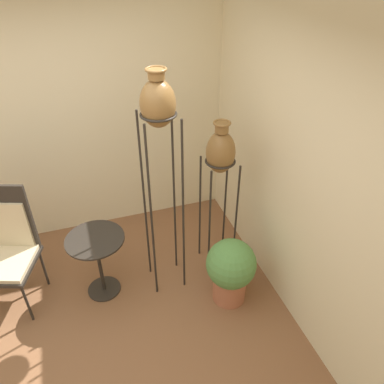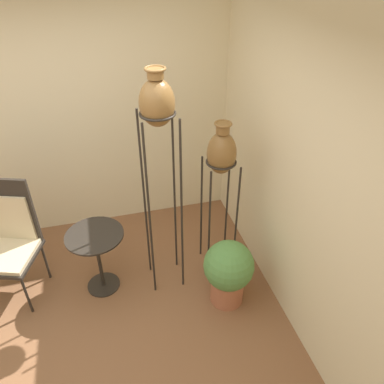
# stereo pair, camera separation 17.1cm
# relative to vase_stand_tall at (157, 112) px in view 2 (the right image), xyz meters

# --- Properties ---
(ground_plane) EXTENTS (14.00, 14.00, 0.00)m
(ground_plane) POSITION_rel_vase_stand_tall_xyz_m (-0.84, -0.67, -1.81)
(ground_plane) COLOR brown
(wall_back) EXTENTS (7.65, 0.06, 2.70)m
(wall_back) POSITION_rel_vase_stand_tall_xyz_m (-0.84, 1.19, -0.46)
(wall_back) COLOR beige
(wall_back) RESTS_ON ground_plane
(wall_right) EXTENTS (0.06, 7.65, 2.70)m
(wall_right) POSITION_rel_vase_stand_tall_xyz_m (1.01, -0.67, -0.46)
(wall_right) COLOR beige
(wall_right) RESTS_ON ground_plane
(vase_stand_tall) EXTENTS (0.30, 0.30, 2.15)m
(vase_stand_tall) POSITION_rel_vase_stand_tall_xyz_m (0.00, 0.00, 0.00)
(vase_stand_tall) COLOR #28231E
(vase_stand_tall) RESTS_ON ground_plane
(vase_stand_medium) EXTENTS (0.30, 0.30, 1.61)m
(vase_stand_medium) POSITION_rel_vase_stand_tall_xyz_m (0.57, 0.10, -0.52)
(vase_stand_medium) COLOR #28231E
(vase_stand_medium) RESTS_ON ground_plane
(chair) EXTENTS (0.65, 0.65, 1.18)m
(chair) POSITION_rel_vase_stand_tall_xyz_m (-1.40, 0.27, -1.17)
(chair) COLOR #28231E
(chair) RESTS_ON ground_plane
(side_table) EXTENTS (0.54, 0.54, 0.67)m
(side_table) POSITION_rel_vase_stand_tall_xyz_m (-0.64, 0.05, -1.31)
(side_table) COLOR #28231E
(side_table) RESTS_ON ground_plane
(potted_plant) EXTENTS (0.47, 0.47, 0.68)m
(potted_plant) POSITION_rel_vase_stand_tall_xyz_m (0.51, -0.43, -1.43)
(potted_plant) COLOR #B26647
(potted_plant) RESTS_ON ground_plane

